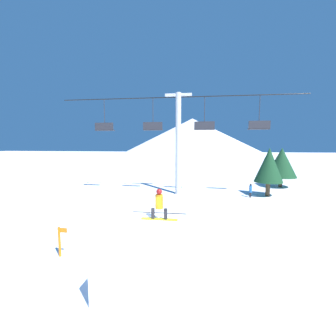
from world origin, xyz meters
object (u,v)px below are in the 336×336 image
Objects in this scene: snow_ramp at (149,250)px; snowboarder at (159,204)px; pine_tree_near at (269,165)px; trail_marker at (60,241)px; distant_skier at (251,190)px.

snow_ramp is 2.87× the size of snowboarder.
pine_tree_near is 17.41m from trail_marker.
snow_ramp is at bearing -117.57° from distant_skier.
snowboarder is 4.43m from trail_marker.
distant_skier is (6.20, 10.87, -1.49)m from snowboarder.
pine_tree_near is at bearing 46.39° from trail_marker.
trail_marker is at bearing 174.43° from snow_ramp.
snowboarder is 14.00m from pine_tree_near.
pine_tree_near reaches higher than snow_ramp.
pine_tree_near is (7.85, 11.57, 0.65)m from snowboarder.
snowboarder is (0.16, 1.32, 1.42)m from snow_ramp.
pine_tree_near reaches higher than distant_skier.
snow_ramp is at bearing -121.83° from pine_tree_near.
pine_tree_near is at bearing 58.17° from snow_ramp.
trail_marker is (-4.07, -0.94, -1.46)m from snowboarder.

